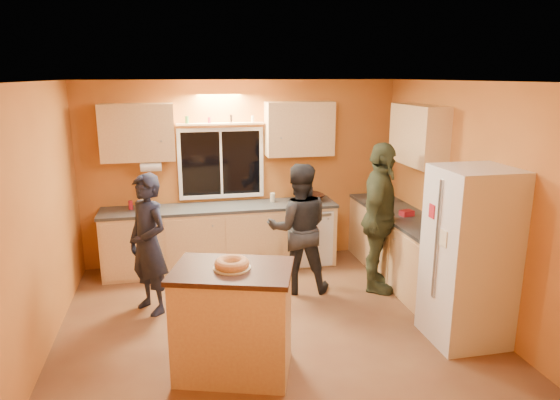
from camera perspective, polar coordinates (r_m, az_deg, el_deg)
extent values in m
plane|color=brown|center=(5.73, -1.25, -13.56)|extent=(4.50, 4.50, 0.00)
cube|color=#CC7E34|center=(7.18, -4.35, 3.14)|extent=(4.50, 0.04, 2.60)
cube|color=#CC7E34|center=(3.42, 5.10, -9.41)|extent=(4.50, 0.04, 2.60)
cube|color=#CC7E34|center=(5.33, -25.84, -2.13)|extent=(0.04, 4.00, 2.60)
cube|color=#CC7E34|center=(6.08, 19.99, 0.31)|extent=(0.04, 4.00, 2.60)
cube|color=white|center=(5.08, -1.41, 13.42)|extent=(4.50, 4.00, 0.02)
cube|color=black|center=(7.11, -6.75, 4.19)|extent=(1.10, 0.02, 0.90)
cube|color=white|center=(7.09, -6.74, 4.17)|extent=(1.20, 0.04, 1.00)
cube|color=tan|center=(6.88, -15.98, 7.42)|extent=(0.95, 0.33, 0.75)
cube|color=tan|center=(7.08, 2.24, 8.13)|extent=(0.95, 0.33, 0.75)
cube|color=tan|center=(6.58, 15.54, 7.17)|extent=(0.33, 1.00, 0.75)
cylinder|color=silver|center=(6.82, -14.53, 3.68)|extent=(0.27, 0.12, 0.12)
cube|color=tan|center=(7.07, -6.69, -4.38)|extent=(3.20, 0.60, 0.86)
cube|color=#282B2D|center=(6.94, -6.80, -0.85)|extent=(3.24, 0.62, 0.04)
cube|color=tan|center=(7.62, 10.80, -3.17)|extent=(0.60, 0.60, 0.86)
cube|color=#282B2D|center=(7.50, 10.96, 0.11)|extent=(0.62, 0.62, 0.04)
cube|color=tan|center=(6.59, 14.84, -6.16)|extent=(0.60, 1.80, 0.86)
cube|color=#282B2D|center=(6.46, 15.09, -2.41)|extent=(0.62, 1.84, 0.04)
cube|color=silver|center=(5.36, 20.84, -6.05)|extent=(0.72, 0.70, 1.80)
cube|color=tan|center=(4.65, -5.36, -13.77)|extent=(1.16, 0.94, 0.98)
cube|color=black|center=(4.44, -5.51, -8.05)|extent=(1.21, 1.00, 0.04)
torus|color=tan|center=(4.42, -5.53, -7.24)|extent=(0.31, 0.31, 0.09)
imported|color=black|center=(5.83, -14.81, -4.91)|extent=(0.66, 0.70, 1.62)
imported|color=black|center=(6.19, 2.14, -3.25)|extent=(0.87, 0.73, 1.63)
imported|color=#343C26|center=(6.29, 11.28, -2.06)|extent=(0.96, 1.18, 1.88)
imported|color=black|center=(7.19, 3.32, 0.32)|extent=(0.51, 0.51, 0.10)
cylinder|color=beige|center=(6.96, -15.14, -0.32)|extent=(0.14, 0.14, 0.17)
imported|color=gray|center=(6.06, 16.92, -2.01)|extent=(0.27, 0.24, 0.29)
cube|color=#AC1A27|center=(6.62, 14.28, -1.45)|extent=(0.18, 0.15, 0.07)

